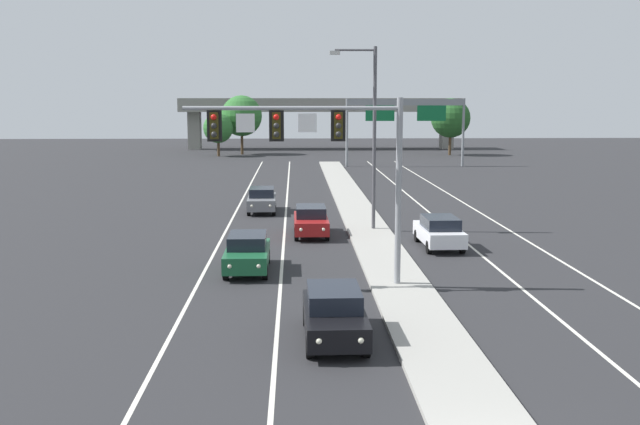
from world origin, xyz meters
name	(u,v)px	position (x,y,z in m)	size (l,w,h in m)	color
median_island	(390,268)	(0.00, 18.00, 0.07)	(2.40, 110.00, 0.15)	#9E9B93
lane_stripe_oncoming_center	(284,240)	(-4.70, 25.00, 0.00)	(0.14, 100.00, 0.01)	silver
lane_stripe_receding_center	(461,238)	(4.70, 25.00, 0.00)	(0.14, 100.00, 0.01)	silver
edge_stripe_left	(221,240)	(-8.00, 25.00, 0.00)	(0.14, 100.00, 0.01)	silver
edge_stripe_right	(523,238)	(8.00, 25.00, 0.00)	(0.14, 100.00, 0.01)	silver
overhead_signal_mast	(322,146)	(-3.06, 15.03, 5.53)	(8.30, 0.44, 7.20)	gray
street_lamp_median	(370,127)	(0.07, 27.46, 5.79)	(2.58, 0.28, 10.00)	#4C4C51
car_oncoming_black	(334,314)	(-2.94, 8.75, 0.82)	(1.87, 4.49, 1.58)	black
car_oncoming_green	(247,252)	(-6.16, 17.96, 0.82)	(1.83, 4.48, 1.58)	#195633
car_oncoming_red	(311,220)	(-3.25, 26.21, 0.82)	(1.84, 4.48, 1.58)	maroon
car_oncoming_grey	(262,200)	(-6.27, 34.77, 0.82)	(1.88, 4.49, 1.58)	slate
car_receding_white	(439,231)	(3.05, 22.66, 0.82)	(1.90, 4.50, 1.58)	silver
highway_sign_gantry	(406,111)	(8.20, 68.06, 6.16)	(13.28, 0.42, 7.50)	gray
overpass_bridge	(321,111)	(0.00, 98.25, 5.78)	(42.40, 6.40, 7.65)	gray
tree_far_left_c	(218,128)	(-14.14, 83.83, 3.70)	(3.92, 3.92, 5.68)	#4C3823
tree_far_right_a	(451,118)	(16.85, 84.85, 4.97)	(5.26, 5.26, 7.61)	#4C3823
tree_far_left_b	(242,116)	(-11.28, 87.26, 5.24)	(5.54, 5.54, 8.02)	#4C3823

